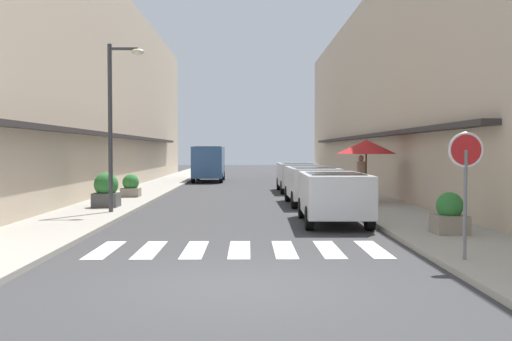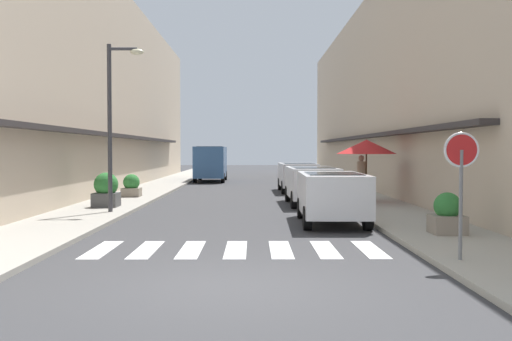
{
  "view_description": "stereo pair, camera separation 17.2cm",
  "coord_description": "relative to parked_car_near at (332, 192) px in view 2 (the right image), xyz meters",
  "views": [
    {
      "loc": [
        0.19,
        -8.77,
        2.12
      ],
      "look_at": [
        0.48,
        13.15,
        1.34
      ],
      "focal_mm": 40.03,
      "sensor_mm": 36.0,
      "label": 1
    },
    {
      "loc": [
        0.36,
        -8.77,
        2.12
      ],
      "look_at": [
        0.48,
        13.15,
        1.34
      ],
      "focal_mm": 40.03,
      "sensor_mm": 36.0,
      "label": 2
    }
  ],
  "objects": [
    {
      "name": "pedestrian_walking_near",
      "position": [
        2.02,
        6.2,
        0.15
      ],
      "size": [
        0.34,
        0.34,
        1.79
      ],
      "rotation": [
        0.0,
        0.0,
        1.69
      ],
      "color": "#282B33",
      "rests_on": "sidewalk_right"
    },
    {
      "name": "building_row_left",
      "position": [
        -11.38,
        13.22,
        4.28
      ],
      "size": [
        5.5,
        45.44,
        10.41
      ],
      "color": "#C6B299",
      "rests_on": "ground_plane"
    },
    {
      "name": "round_street_sign",
      "position": [
        1.51,
        -5.96,
        0.97
      ],
      "size": [
        0.65,
        0.07,
        2.33
      ],
      "color": "slate",
      "rests_on": "sidewalk_right"
    },
    {
      "name": "delivery_van",
      "position": [
        -5.1,
        22.24,
        0.48
      ],
      "size": [
        2.03,
        5.41,
        2.37
      ],
      "color": "#33598C",
      "rests_on": "ground_plane"
    },
    {
      "name": "building_row_right",
      "position": [
        6.13,
        13.22,
        4.12
      ],
      "size": [
        5.5,
        45.44,
        10.09
      ],
      "color": "#C6B299",
      "rests_on": "ground_plane"
    },
    {
      "name": "sidewalk_left",
      "position": [
        -7.59,
        11.81,
        -0.86
      ],
      "size": [
        2.58,
        67.57,
        0.12
      ],
      "primitive_type": "cube",
      "color": "#9E998E",
      "rests_on": "ground_plane"
    },
    {
      "name": "planter_midblock",
      "position": [
        -7.45,
        3.83,
        -0.22
      ],
      "size": [
        0.86,
        0.86,
        1.21
      ],
      "color": "#4C4C4C",
      "rests_on": "sidewalk_left"
    },
    {
      "name": "ground_plane",
      "position": [
        -2.63,
        11.81,
        -0.92
      ],
      "size": [
        106.19,
        106.19,
        0.0
      ],
      "primitive_type": "plane",
      "color": "#38383A"
    },
    {
      "name": "parked_car_near",
      "position": [
        0.0,
        0.0,
        0.0
      ],
      "size": [
        1.88,
        4.09,
        1.47
      ],
      "color": "silver",
      "rests_on": "ground_plane"
    },
    {
      "name": "sidewalk_right",
      "position": [
        2.34,
        11.81,
        -0.86
      ],
      "size": [
        2.58,
        67.57,
        0.12
      ],
      "primitive_type": "cube",
      "color": "#ADA899",
      "rests_on": "ground_plane"
    },
    {
      "name": "planter_corner",
      "position": [
        2.38,
        -2.74,
        -0.35
      ],
      "size": [
        0.77,
        0.77,
        0.99
      ],
      "color": "gray",
      "rests_on": "sidewalk_right"
    },
    {
      "name": "crosswalk",
      "position": [
        -2.63,
        -4.24,
        -0.91
      ],
      "size": [
        6.15,
        2.2,
        0.01
      ],
      "color": "silver",
      "rests_on": "ground_plane"
    },
    {
      "name": "cafe_umbrella",
      "position": [
        2.12,
        5.7,
        1.32
      ],
      "size": [
        2.3,
        2.3,
        2.4
      ],
      "color": "#262626",
      "rests_on": "sidewalk_right"
    },
    {
      "name": "street_lamp",
      "position": [
        -6.71,
        2.2,
        2.5
      ],
      "size": [
        1.19,
        0.28,
        5.41
      ],
      "color": "#38383D",
      "rests_on": "sidewalk_left"
    },
    {
      "name": "planter_far",
      "position": [
        -7.49,
        8.22,
        -0.35
      ],
      "size": [
        0.77,
        0.77,
        0.97
      ],
      "color": "gray",
      "rests_on": "sidewalk_left"
    },
    {
      "name": "parked_car_far",
      "position": [
        -0.0,
        12.53,
        0.0
      ],
      "size": [
        1.85,
        4.45,
        1.47
      ],
      "color": "silver",
      "rests_on": "ground_plane"
    },
    {
      "name": "parked_car_mid",
      "position": [
        0.0,
        5.69,
        0.0
      ],
      "size": [
        1.86,
        4.35,
        1.47
      ],
      "color": "silver",
      "rests_on": "ground_plane"
    }
  ]
}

